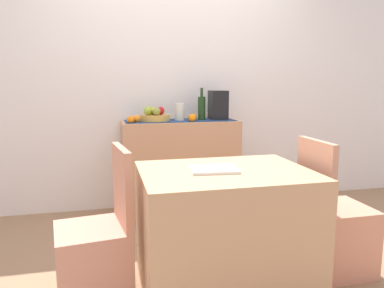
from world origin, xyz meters
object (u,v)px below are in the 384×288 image
(fruit_bowl, at_px, (155,118))
(chair_by_corner, at_px, (334,233))
(sideboard_console, at_px, (180,167))
(ceramic_vase, at_px, (180,112))
(dining_table, at_px, (224,229))
(chair_near_window, at_px, (96,258))
(coffee_maker, at_px, (218,105))
(open_book, at_px, (214,169))
(wine_bottle, at_px, (202,108))

(fruit_bowl, height_order, chair_by_corner, fruit_bowl)
(sideboard_console, relative_size, ceramic_vase, 6.69)
(dining_table, distance_m, chair_near_window, 0.78)
(fruit_bowl, xyz_separation_m, coffee_maker, (0.62, 0.00, 0.11))
(sideboard_console, relative_size, fruit_bowl, 3.99)
(open_book, bearing_deg, dining_table, 7.91)
(chair_near_window, bearing_deg, wine_bottle, 54.57)
(wine_bottle, bearing_deg, ceramic_vase, -180.00)
(sideboard_console, bearing_deg, wine_bottle, 0.00)
(wine_bottle, relative_size, chair_near_window, 0.35)
(sideboard_console, xyz_separation_m, ceramic_vase, (-0.00, 0.00, 0.53))
(open_book, relative_size, chair_by_corner, 0.31)
(coffee_maker, xyz_separation_m, open_book, (-0.46, -1.40, -0.29))
(sideboard_console, xyz_separation_m, chair_by_corner, (0.76, -1.40, -0.18))
(wine_bottle, bearing_deg, chair_near_window, -125.43)
(wine_bottle, xyz_separation_m, chair_by_corner, (0.55, -1.40, -0.75))
(wine_bottle, xyz_separation_m, coffee_maker, (0.17, -0.00, 0.02))
(sideboard_console, xyz_separation_m, chair_near_window, (-0.78, -1.40, -0.18))
(fruit_bowl, distance_m, ceramic_vase, 0.24)
(sideboard_console, bearing_deg, chair_by_corner, -61.48)
(sideboard_console, bearing_deg, chair_near_window, -119.24)
(open_book, bearing_deg, fruit_bowl, 102.22)
(fruit_bowl, distance_m, coffee_maker, 0.63)
(fruit_bowl, height_order, ceramic_vase, ceramic_vase)
(fruit_bowl, height_order, wine_bottle, wine_bottle)
(sideboard_console, relative_size, coffee_maker, 3.89)
(chair_near_window, bearing_deg, sideboard_console, 60.76)
(sideboard_console, bearing_deg, ceramic_vase, 180.00)
(chair_by_corner, bearing_deg, ceramic_vase, 118.64)
(chair_near_window, bearing_deg, dining_table, -0.16)
(chair_near_window, bearing_deg, fruit_bowl, 68.78)
(wine_bottle, height_order, ceramic_vase, wine_bottle)
(fruit_bowl, xyz_separation_m, dining_table, (0.23, -1.40, -0.56))
(fruit_bowl, bearing_deg, wine_bottle, 0.00)
(fruit_bowl, xyz_separation_m, wine_bottle, (0.45, 0.00, 0.09))
(dining_table, bearing_deg, sideboard_console, 89.56)
(ceramic_vase, height_order, chair_by_corner, ceramic_vase)
(ceramic_vase, bearing_deg, dining_table, -90.28)
(coffee_maker, bearing_deg, chair_by_corner, -74.69)
(open_book, xyz_separation_m, chair_by_corner, (0.84, 0.00, -0.48))
(sideboard_console, xyz_separation_m, fruit_bowl, (-0.24, 0.00, 0.48))
(wine_bottle, distance_m, chair_near_window, 1.87)
(dining_table, height_order, chair_near_window, chair_near_window)
(ceramic_vase, xyz_separation_m, chair_by_corner, (0.77, -1.40, -0.71))
(chair_by_corner, bearing_deg, wine_bottle, 111.40)
(sideboard_console, bearing_deg, fruit_bowl, 180.00)
(fruit_bowl, bearing_deg, dining_table, -80.72)
(coffee_maker, distance_m, dining_table, 1.60)
(dining_table, xyz_separation_m, chair_by_corner, (0.77, -0.00, -0.10))
(dining_table, bearing_deg, chair_by_corner, -0.00)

